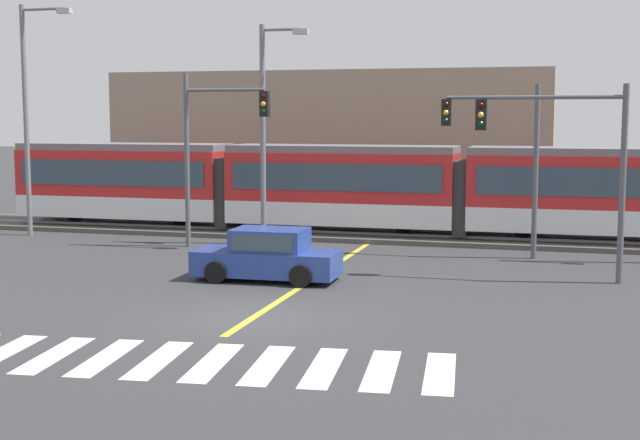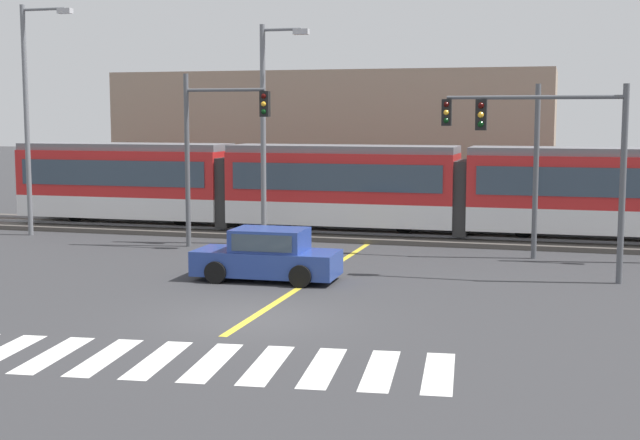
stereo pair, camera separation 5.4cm
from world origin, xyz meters
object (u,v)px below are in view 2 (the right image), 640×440
Objects in this scene: street_lamp_west at (31,106)px; light_rail_tram at (343,185)px; traffic_light_far_right at (503,144)px; sedan_crossing at (267,256)px; traffic_light_far_left at (214,136)px; street_lamp_centre at (267,121)px; traffic_light_mid_right at (569,149)px.

light_rail_tram is at bearing 14.47° from street_lamp_west.
sedan_crossing is at bearing -135.55° from traffic_light_far_right.
traffic_light_far_left is at bearing -8.12° from street_lamp_west.
street_lamp_west is 9.84m from street_lamp_centre.
traffic_light_far_left is 10.21m from traffic_light_far_right.
street_lamp_centre reaches higher than light_rail_tram.
traffic_light_mid_right is (12.32, -3.39, -0.22)m from traffic_light_far_left.
light_rail_tram is 11.65m from traffic_light_mid_right.
street_lamp_centre is (1.59, 1.34, 0.53)m from traffic_light_far_left.
traffic_light_mid_right is 11.75m from street_lamp_centre.
traffic_light_mid_right is at bearing -15.41° from traffic_light_far_left.
traffic_light_far_left is 0.69× the size of street_lamp_west.
traffic_light_far_left reaches higher than light_rail_tram.
traffic_light_far_left is at bearing -131.15° from light_rail_tram.
sedan_crossing is 14.62m from street_lamp_west.
light_rail_tram is at bearing 53.81° from street_lamp_centre.
sedan_crossing is at bearing -71.27° from street_lamp_centre.
street_lamp_west reaches higher than traffic_light_far_left.
sedan_crossing is (0.21, -9.86, -1.35)m from light_rail_tram.
light_rail_tram is at bearing 48.85° from traffic_light_far_left.
street_lamp_west is (-12.17, 6.77, 4.43)m from sedan_crossing.
traffic_light_far_left is 2.14m from street_lamp_centre.
sedan_crossing is at bearing -88.77° from light_rail_tram.
light_rail_tram is 3.47× the size of street_lamp_centre.
street_lamp_west is 1.12× the size of street_lamp_centre.
traffic_light_far_right is (10.19, 0.54, -0.22)m from traffic_light_far_left.
traffic_light_far_left is 12.78m from traffic_light_mid_right.
sedan_crossing is at bearing -29.08° from street_lamp_west.
traffic_light_far_left is at bearing -176.96° from traffic_light_far_right.
light_rail_tram reaches higher than sedan_crossing.
street_lamp_west is at bearing 167.47° from traffic_light_mid_right.
sedan_crossing is 9.21m from traffic_light_mid_right.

